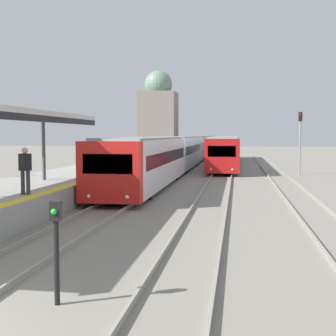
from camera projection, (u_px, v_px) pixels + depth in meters
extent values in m
cube|color=black|center=(19.00, 117.00, 15.14)|extent=(0.08, 16.07, 0.24)
cylinder|color=#47474C|center=(44.00, 150.00, 21.86)|extent=(0.16, 0.16, 2.82)
cylinder|color=#2D2D33|center=(23.00, 183.00, 16.54)|extent=(0.14, 0.14, 0.85)
cylinder|color=#2D2D33|center=(28.00, 183.00, 16.51)|extent=(0.14, 0.14, 0.85)
cube|color=black|center=(25.00, 162.00, 16.47)|extent=(0.40, 0.22, 0.60)
sphere|color=tan|center=(25.00, 151.00, 16.45)|extent=(0.22, 0.22, 0.22)
cube|color=red|center=(110.00, 172.00, 19.41)|extent=(2.69, 0.70, 2.57)
cube|color=black|center=(108.00, 164.00, 19.05)|extent=(2.10, 0.04, 0.82)
sphere|color=#EFEACC|center=(89.00, 196.00, 19.26)|extent=(0.16, 0.16, 0.16)
sphere|color=#EFEACC|center=(127.00, 197.00, 19.02)|extent=(0.16, 0.16, 0.16)
cube|color=silver|center=(147.00, 161.00, 27.32)|extent=(2.69, 15.35, 2.57)
cube|color=gray|center=(147.00, 138.00, 27.23)|extent=(2.36, 15.04, 0.12)
cube|color=black|center=(147.00, 156.00, 27.30)|extent=(2.71, 14.12, 0.67)
cylinder|color=black|center=(104.00, 192.00, 22.66)|extent=(0.12, 0.70, 0.70)
cylinder|color=black|center=(150.00, 192.00, 22.32)|extent=(0.12, 0.70, 0.70)
cylinder|color=black|center=(145.00, 174.00, 32.50)|extent=(0.12, 0.70, 0.70)
cylinder|color=black|center=(177.00, 175.00, 32.16)|extent=(0.12, 0.70, 0.70)
cube|color=silver|center=(180.00, 152.00, 42.81)|extent=(2.69, 15.35, 2.57)
cube|color=gray|center=(180.00, 137.00, 42.72)|extent=(2.36, 15.04, 0.12)
cube|color=black|center=(180.00, 149.00, 42.79)|extent=(2.71, 14.12, 0.67)
cylinder|color=black|center=(158.00, 169.00, 38.15)|extent=(0.12, 0.70, 0.70)
cylinder|color=black|center=(186.00, 169.00, 37.81)|extent=(0.12, 0.70, 0.70)
cylinder|color=black|center=(175.00, 162.00, 47.99)|extent=(0.12, 0.70, 0.70)
cylinder|color=black|center=(197.00, 162.00, 47.65)|extent=(0.12, 0.70, 0.70)
cube|color=silver|center=(195.00, 147.00, 58.30)|extent=(2.69, 15.35, 2.57)
cube|color=gray|center=(195.00, 136.00, 58.21)|extent=(2.36, 15.04, 0.12)
cube|color=black|center=(195.00, 145.00, 58.28)|extent=(2.71, 14.12, 0.67)
cylinder|color=black|center=(181.00, 159.00, 53.64)|extent=(0.12, 0.70, 0.70)
cylinder|color=black|center=(201.00, 159.00, 53.30)|extent=(0.12, 0.70, 0.70)
cylinder|color=black|center=(190.00, 155.00, 63.48)|extent=(0.12, 0.70, 0.70)
cylinder|color=black|center=(207.00, 155.00, 63.14)|extent=(0.12, 0.70, 0.70)
cube|color=silver|center=(204.00, 145.00, 73.79)|extent=(2.69, 15.35, 2.57)
cube|color=gray|center=(204.00, 136.00, 73.70)|extent=(2.36, 15.04, 0.12)
cube|color=black|center=(204.00, 143.00, 73.77)|extent=(2.71, 14.12, 0.67)
cylinder|color=black|center=(194.00, 153.00, 69.13)|extent=(0.12, 0.70, 0.70)
cylinder|color=black|center=(209.00, 153.00, 68.79)|extent=(0.12, 0.70, 0.70)
cylinder|color=black|center=(199.00, 151.00, 78.97)|extent=(0.12, 0.70, 0.70)
cylinder|color=black|center=(213.00, 151.00, 78.63)|extent=(0.12, 0.70, 0.70)
cube|color=red|center=(222.00, 156.00, 34.42)|extent=(2.61, 0.70, 2.54)
cube|color=black|center=(222.00, 151.00, 34.07)|extent=(2.03, 0.04, 0.81)
sphere|color=#EFEACC|center=(211.00, 169.00, 34.27)|extent=(0.16, 0.16, 0.16)
sphere|color=#EFEACC|center=(232.00, 170.00, 34.04)|extent=(0.16, 0.16, 0.16)
cube|color=#A8ADB7|center=(225.00, 152.00, 41.90)|extent=(2.61, 14.48, 2.54)
cube|color=gray|center=(225.00, 137.00, 41.81)|extent=(2.29, 14.19, 0.12)
cube|color=black|center=(225.00, 149.00, 41.88)|extent=(2.63, 13.32, 0.66)
cylinder|color=black|center=(209.00, 169.00, 37.51)|extent=(0.12, 0.70, 0.70)
cylinder|color=black|center=(237.00, 169.00, 37.18)|extent=(0.12, 0.70, 0.70)
cylinder|color=black|center=(215.00, 162.00, 46.79)|extent=(0.12, 0.70, 0.70)
cylinder|color=black|center=(237.00, 162.00, 46.47)|extent=(0.12, 0.70, 0.70)
cube|color=#A8ADB7|center=(228.00, 148.00, 56.53)|extent=(2.61, 14.48, 2.54)
cube|color=gray|center=(228.00, 137.00, 56.44)|extent=(2.29, 14.19, 0.12)
cube|color=black|center=(228.00, 145.00, 56.51)|extent=(2.63, 13.32, 0.66)
cylinder|color=black|center=(217.00, 159.00, 52.14)|extent=(0.12, 0.70, 0.70)
cylinder|color=black|center=(237.00, 160.00, 51.81)|extent=(0.12, 0.70, 0.70)
cylinder|color=black|center=(220.00, 156.00, 61.42)|extent=(0.12, 0.70, 0.70)
cylinder|color=black|center=(237.00, 156.00, 61.09)|extent=(0.12, 0.70, 0.70)
cylinder|color=black|center=(57.00, 263.00, 8.49)|extent=(0.10, 0.10, 1.55)
cube|color=black|center=(56.00, 211.00, 8.42)|extent=(0.20, 0.14, 0.36)
sphere|color=green|center=(54.00, 212.00, 8.33)|extent=(0.11, 0.11, 0.11)
cylinder|color=gray|center=(300.00, 143.00, 36.29)|extent=(0.14, 0.14, 4.86)
cube|color=black|center=(300.00, 117.00, 36.14)|extent=(0.28, 0.20, 0.70)
sphere|color=red|center=(301.00, 115.00, 36.01)|extent=(0.14, 0.14, 0.14)
cube|color=slate|center=(158.00, 127.00, 55.46)|extent=(4.27, 4.27, 8.11)
sphere|color=slate|center=(158.00, 85.00, 55.11)|extent=(3.28, 3.28, 3.28)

